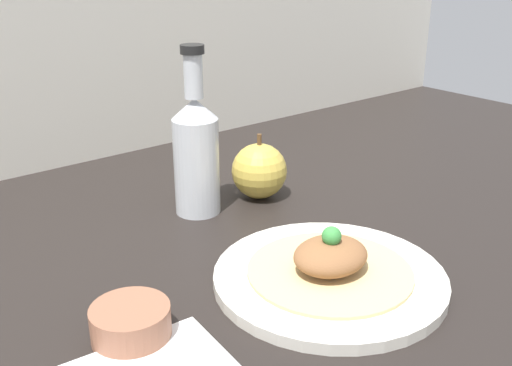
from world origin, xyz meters
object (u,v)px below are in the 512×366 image
(dipping_bowl, at_px, (131,323))
(plate, at_px, (329,276))
(plated_food, at_px, (330,261))
(apple, at_px, (259,171))
(cider_bottle, at_px, (196,151))

(dipping_bowl, bearing_deg, plate, -12.47)
(plated_food, height_order, apple, apple)
(cider_bottle, xyz_separation_m, dipping_bowl, (-0.22, -0.22, -0.08))
(plated_food, xyz_separation_m, apple, (0.10, 0.25, 0.01))
(apple, bearing_deg, dipping_bowl, -148.59)
(cider_bottle, distance_m, apple, 0.12)
(plate, distance_m, plated_food, 0.02)
(plate, bearing_deg, cider_bottle, 91.09)
(plated_food, bearing_deg, plate, -135.00)
(apple, distance_m, dipping_bowl, 0.39)
(plated_food, distance_m, apple, 0.27)
(plated_food, bearing_deg, apple, 68.33)
(plate, distance_m, dipping_bowl, 0.24)
(plated_food, xyz_separation_m, cider_bottle, (-0.01, 0.27, 0.06))
(plated_food, distance_m, cider_bottle, 0.27)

